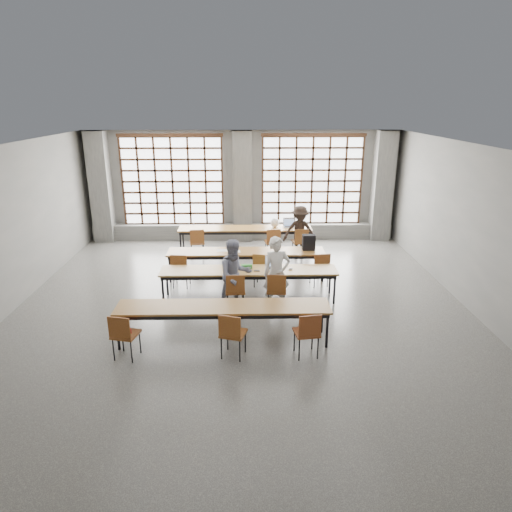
{
  "coord_description": "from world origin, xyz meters",
  "views": [
    {
      "loc": [
        0.12,
        -9.28,
        4.36
      ],
      "look_at": [
        0.33,
        0.4,
        1.06
      ],
      "focal_mm": 32.0,
      "sensor_mm": 36.0,
      "label": 1
    }
  ],
  "objects_px": {
    "desk_row_b": "(246,253)",
    "chair_mid_right": "(320,266)",
    "chair_front_right": "(277,288)",
    "laptop_front": "(273,265)",
    "chair_front_left": "(235,288)",
    "plastic_bag": "(275,223)",
    "student_male": "(277,274)",
    "chair_mid_left": "(180,267)",
    "chair_back_mid": "(273,240)",
    "student_female": "(235,275)",
    "chair_back_left": "(197,240)",
    "desk_row_c": "(249,272)",
    "phone": "(257,271)",
    "desk_row_a": "(245,230)",
    "laptop_back": "(289,225)",
    "mouse": "(291,269)",
    "backpack": "(309,242)",
    "green_box": "(247,266)",
    "chair_near_left": "(123,332)",
    "chair_near_mid": "(232,331)",
    "chair_back_right": "(300,240)",
    "red_pouch": "(126,332)",
    "chair_mid_centre": "(262,266)",
    "chair_near_right": "(308,330)",
    "desk_row_d": "(223,309)",
    "student_back": "(300,231)"
  },
  "relations": [
    {
      "from": "desk_row_b",
      "to": "chair_mid_right",
      "type": "distance_m",
      "value": 1.92
    },
    {
      "from": "chair_front_right",
      "to": "laptop_front",
      "type": "relative_size",
      "value": 2.36
    },
    {
      "from": "chair_front_left",
      "to": "plastic_bag",
      "type": "xyz_separation_m",
      "value": [
        1.1,
        4.28,
        0.34
      ]
    },
    {
      "from": "student_male",
      "to": "chair_mid_left",
      "type": "bearing_deg",
      "value": 141.71
    },
    {
      "from": "chair_back_mid",
      "to": "student_female",
      "type": "bearing_deg",
      "value": -106.38
    },
    {
      "from": "chair_back_left",
      "to": "chair_mid_right",
      "type": "height_order",
      "value": "same"
    },
    {
      "from": "desk_row_c",
      "to": "student_female",
      "type": "height_order",
      "value": "student_female"
    },
    {
      "from": "student_female",
      "to": "phone",
      "type": "xyz_separation_m",
      "value": [
        0.48,
        0.4,
        -0.06
      ]
    },
    {
      "from": "chair_front_right",
      "to": "chair_mid_right",
      "type": "bearing_deg",
      "value": 49.57
    },
    {
      "from": "desk_row_a",
      "to": "plastic_bag",
      "type": "relative_size",
      "value": 13.99
    },
    {
      "from": "laptop_front",
      "to": "laptop_back",
      "type": "bearing_deg",
      "value": 78.94
    },
    {
      "from": "laptop_front",
      "to": "mouse",
      "type": "distance_m",
      "value": 0.42
    },
    {
      "from": "desk_row_b",
      "to": "chair_back_mid",
      "type": "distance_m",
      "value": 1.79
    },
    {
      "from": "mouse",
      "to": "backpack",
      "type": "height_order",
      "value": "backpack"
    },
    {
      "from": "chair_mid_left",
      "to": "green_box",
      "type": "relative_size",
      "value": 3.52
    },
    {
      "from": "chair_near_left",
      "to": "chair_near_mid",
      "type": "relative_size",
      "value": 1.0
    },
    {
      "from": "laptop_back",
      "to": "desk_row_c",
      "type": "bearing_deg",
      "value": -108.71
    },
    {
      "from": "desk_row_c",
      "to": "chair_back_right",
      "type": "height_order",
      "value": "chair_back_right"
    },
    {
      "from": "chair_back_mid",
      "to": "red_pouch",
      "type": "xyz_separation_m",
      "value": [
        -2.91,
        -5.44,
        -0.04
      ]
    },
    {
      "from": "chair_mid_centre",
      "to": "chair_near_right",
      "type": "height_order",
      "value": "same"
    },
    {
      "from": "chair_front_left",
      "to": "red_pouch",
      "type": "bearing_deg",
      "value": -135.8
    },
    {
      "from": "chair_near_right",
      "to": "laptop_back",
      "type": "distance_m",
      "value": 6.27
    },
    {
      "from": "chair_mid_left",
      "to": "student_male",
      "type": "height_order",
      "value": "student_male"
    },
    {
      "from": "desk_row_a",
      "to": "chair_mid_centre",
      "type": "xyz_separation_m",
      "value": [
        0.41,
        -2.86,
        -0.13
      ]
    },
    {
      "from": "chair_mid_left",
      "to": "red_pouch",
      "type": "distance_m",
      "value": 3.25
    },
    {
      "from": "chair_front_right",
      "to": "student_female",
      "type": "distance_m",
      "value": 0.94
    },
    {
      "from": "desk_row_d",
      "to": "chair_mid_left",
      "type": "relative_size",
      "value": 4.55
    },
    {
      "from": "chair_back_right",
      "to": "laptop_back",
      "type": "bearing_deg",
      "value": 109.78
    },
    {
      "from": "chair_mid_left",
      "to": "plastic_bag",
      "type": "height_order",
      "value": "plastic_bag"
    },
    {
      "from": "green_box",
      "to": "student_back",
      "type": "bearing_deg",
      "value": 62.67
    },
    {
      "from": "desk_row_d",
      "to": "chair_front_left",
      "type": "bearing_deg",
      "value": 81.38
    },
    {
      "from": "desk_row_c",
      "to": "chair_mid_left",
      "type": "distance_m",
      "value": 1.82
    },
    {
      "from": "chair_back_left",
      "to": "chair_back_mid",
      "type": "height_order",
      "value": "same"
    },
    {
      "from": "chair_back_right",
      "to": "mouse",
      "type": "relative_size",
      "value": 8.98
    },
    {
      "from": "desk_row_d",
      "to": "mouse",
      "type": "xyz_separation_m",
      "value": [
        1.44,
        1.9,
        0.08
      ]
    },
    {
      "from": "chair_near_left",
      "to": "chair_near_right",
      "type": "bearing_deg",
      "value": -0.02
    },
    {
      "from": "chair_mid_right",
      "to": "student_female",
      "type": "xyz_separation_m",
      "value": [
        -2.06,
        -1.23,
        0.26
      ]
    },
    {
      "from": "chair_mid_centre",
      "to": "plastic_bag",
      "type": "xyz_separation_m",
      "value": [
        0.49,
        2.91,
        0.34
      ]
    },
    {
      "from": "student_back",
      "to": "chair_back_left",
      "type": "bearing_deg",
      "value": 178.93
    },
    {
      "from": "chair_front_right",
      "to": "red_pouch",
      "type": "xyz_separation_m",
      "value": [
        -2.79,
        -1.84,
        -0.04
      ]
    },
    {
      "from": "chair_back_left",
      "to": "chair_mid_right",
      "type": "xyz_separation_m",
      "value": [
        3.23,
        -2.23,
        0.0
      ]
    },
    {
      "from": "chair_back_right",
      "to": "desk_row_d",
      "type": "bearing_deg",
      "value": -112.37
    },
    {
      "from": "chair_mid_left",
      "to": "chair_front_right",
      "type": "relative_size",
      "value": 1.0
    },
    {
      "from": "student_back",
      "to": "laptop_front",
      "type": "height_order",
      "value": "student_back"
    },
    {
      "from": "chair_mid_centre",
      "to": "chair_near_left",
      "type": "relative_size",
      "value": 1.0
    },
    {
      "from": "desk_row_a",
      "to": "backpack",
      "type": "xyz_separation_m",
      "value": [
        1.63,
        -2.18,
        0.27
      ]
    },
    {
      "from": "chair_back_right",
      "to": "red_pouch",
      "type": "bearing_deg",
      "value": -124.3
    },
    {
      "from": "chair_near_mid",
      "to": "plastic_bag",
      "type": "bearing_deg",
      "value": 79.72
    },
    {
      "from": "desk_row_b",
      "to": "chair_mid_left",
      "type": "height_order",
      "value": "chair_mid_left"
    },
    {
      "from": "chair_near_mid",
      "to": "student_female",
      "type": "relative_size",
      "value": 0.55
    }
  ]
}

